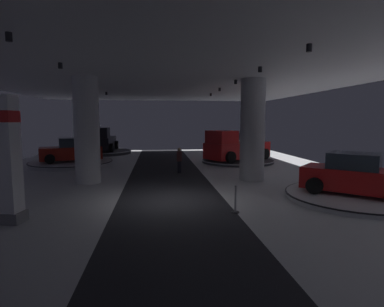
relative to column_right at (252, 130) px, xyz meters
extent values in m
cube|color=silver|center=(-4.63, -3.93, -2.77)|extent=(24.00, 44.00, 0.05)
cube|color=#232328|center=(-4.63, -3.93, -2.75)|extent=(4.40, 44.00, 0.01)
cube|color=silver|center=(-4.63, -3.93, 2.80)|extent=(24.00, 44.00, 0.10)
cylinder|color=black|center=(-8.81, -7.90, 2.57)|extent=(0.16, 0.16, 0.22)
cylinder|color=black|center=(-8.78, -3.91, 2.57)|extent=(0.16, 0.16, 0.22)
cylinder|color=black|center=(-8.84, -0.14, 2.57)|extent=(0.16, 0.16, 0.22)
cylinder|color=black|center=(-9.09, 4.40, 2.57)|extent=(0.16, 0.16, 0.22)
cylinder|color=black|center=(-8.95, 7.88, 2.57)|extent=(0.16, 0.16, 0.22)
cylinder|color=black|center=(-0.88, -7.69, 2.57)|extent=(0.16, 0.16, 0.22)
cylinder|color=black|center=(-1.03, -3.99, 2.57)|extent=(0.16, 0.16, 0.22)
cylinder|color=black|center=(-0.97, 0.04, 2.57)|extent=(0.16, 0.16, 0.22)
cylinder|color=black|center=(-1.02, 3.95, 2.57)|extent=(0.16, 0.16, 0.22)
cylinder|color=black|center=(-0.89, 7.99, 2.57)|extent=(0.16, 0.16, 0.22)
cylinder|color=#ADADB2|center=(0.00, 0.00, 0.00)|extent=(1.34, 1.34, 5.50)
cylinder|color=silver|center=(-8.80, 0.17, 0.00)|extent=(1.28, 1.28, 5.50)
cube|color=slate|center=(-10.13, -5.97, -2.58)|extent=(1.37, 0.88, 0.35)
cube|color=white|center=(-10.13, -5.97, -0.54)|extent=(1.19, 0.77, 3.71)
cylinder|color=#333338|center=(1.10, 7.00, -2.64)|extent=(5.56, 5.57, 0.23)
cylinder|color=white|center=(1.10, 7.00, -2.55)|extent=(5.68, 5.68, 0.05)
cube|color=red|center=(1.10, 7.00, -1.77)|extent=(5.64, 4.46, 1.20)
cube|color=red|center=(-0.37, 6.15, -0.72)|extent=(2.42, 2.49, 1.00)
cube|color=#28333D|center=(0.07, 6.40, -0.72)|extent=(0.94, 1.55, 0.75)
cylinder|color=black|center=(0.08, 5.05, -2.10)|extent=(0.87, 0.66, 0.84)
cylinder|color=black|center=(-1.09, 7.09, -2.10)|extent=(0.87, 0.66, 0.84)
cylinder|color=black|center=(3.29, 6.90, -2.10)|extent=(0.87, 0.66, 0.84)
cylinder|color=black|center=(2.12, 8.94, -2.10)|extent=(0.87, 0.66, 0.84)
cylinder|color=#B7B7BC|center=(-11.44, 6.86, -2.60)|extent=(5.72, 5.72, 0.31)
cylinder|color=black|center=(-11.44, 6.86, -2.47)|extent=(5.84, 5.84, 0.05)
cube|color=maroon|center=(-11.44, 6.86, -1.83)|extent=(4.55, 3.04, 0.90)
cube|color=#2D3842|center=(-11.29, 6.91, -1.09)|extent=(2.30, 2.08, 0.70)
cylinder|color=black|center=(-12.47, 5.46, -2.10)|extent=(0.71, 0.42, 0.68)
cylinder|color=black|center=(-13.11, 7.36, -2.10)|extent=(0.71, 0.42, 0.68)
cylinder|color=black|center=(-9.77, 6.37, -2.10)|extent=(0.71, 0.42, 0.68)
cylinder|color=black|center=(-10.40, 8.26, -2.10)|extent=(0.71, 0.42, 0.68)
sphere|color=white|center=(-13.23, 5.74, -1.72)|extent=(0.18, 0.18, 0.18)
sphere|color=white|center=(-13.55, 6.68, -1.72)|extent=(0.18, 0.18, 0.18)
cylinder|color=#333338|center=(-10.58, 14.71, -2.59)|extent=(5.56, 5.56, 0.32)
cylinder|color=white|center=(-10.58, 14.71, -2.46)|extent=(5.68, 5.68, 0.05)
cube|color=black|center=(-10.58, 14.71, -1.68)|extent=(2.14, 5.32, 1.20)
cube|color=black|center=(-10.59, 13.01, -0.63)|extent=(1.91, 1.71, 1.00)
cube|color=#28333D|center=(-10.58, 13.52, -0.63)|extent=(1.75, 0.09, 0.75)
cylinder|color=black|center=(-9.41, 12.84, -2.01)|extent=(0.29, 0.84, 0.84)
cylinder|color=black|center=(-11.77, 12.86, -2.01)|extent=(0.29, 0.84, 0.84)
cylinder|color=black|center=(-9.39, 16.55, -2.01)|extent=(0.29, 0.84, 0.84)
cylinder|color=black|center=(-11.74, 16.57, -2.01)|extent=(0.29, 0.84, 0.84)
cylinder|color=silver|center=(3.00, -4.66, -2.63)|extent=(5.57, 5.57, 0.23)
cylinder|color=black|center=(3.00, -4.66, -2.55)|extent=(5.68, 5.68, 0.05)
cube|color=red|center=(3.00, -4.66, -1.91)|extent=(4.31, 4.17, 0.90)
cube|color=#2D3842|center=(2.89, -4.56, -1.16)|extent=(2.45, 2.43, 0.70)
cylinder|color=black|center=(2.62, -2.96, -2.18)|extent=(0.65, 0.62, 0.68)
cylinder|color=black|center=(1.27, -4.43, -2.18)|extent=(0.65, 0.62, 0.68)
cylinder|color=silver|center=(3.01, 13.90, -2.58)|extent=(5.43, 5.43, 0.34)
cylinder|color=black|center=(3.01, 13.90, -2.44)|extent=(5.54, 5.54, 0.05)
cube|color=silver|center=(3.01, 13.90, -1.80)|extent=(4.25, 1.91, 0.90)
cube|color=#2D3842|center=(2.86, 13.90, -1.06)|extent=(1.94, 1.61, 0.70)
cylinder|color=black|center=(4.47, 14.86, -2.07)|extent=(0.69, 0.24, 0.68)
cylinder|color=black|center=(4.41, 12.86, -2.07)|extent=(0.69, 0.24, 0.68)
cylinder|color=black|center=(1.61, 14.93, -2.07)|extent=(0.69, 0.24, 0.68)
cylinder|color=black|center=(1.56, 12.94, -2.07)|extent=(0.69, 0.24, 0.68)
sphere|color=white|center=(5.08, 14.34, -1.69)|extent=(0.18, 0.18, 0.18)
sphere|color=white|center=(5.06, 13.35, -1.69)|extent=(0.18, 0.18, 0.18)
cylinder|color=black|center=(-3.87, 2.56, -2.35)|extent=(0.14, 0.14, 0.80)
cylinder|color=black|center=(-3.76, 2.70, -2.35)|extent=(0.14, 0.14, 0.80)
cylinder|color=#472323|center=(-3.82, 2.63, -1.69)|extent=(0.32, 0.32, 0.62)
sphere|color=#99755B|center=(-3.82, 2.63, -1.27)|extent=(0.22, 0.22, 0.22)
cylinder|color=#333338|center=(-2.46, -5.86, -2.73)|extent=(0.28, 0.28, 0.04)
cylinder|color=#B2B2B7|center=(-2.46, -5.86, -2.27)|extent=(0.07, 0.07, 0.96)
sphere|color=#B2B2B7|center=(-2.46, -5.86, -1.79)|extent=(0.10, 0.10, 0.10)
camera|label=1|loc=(-5.22, -16.15, 0.51)|focal=28.48mm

